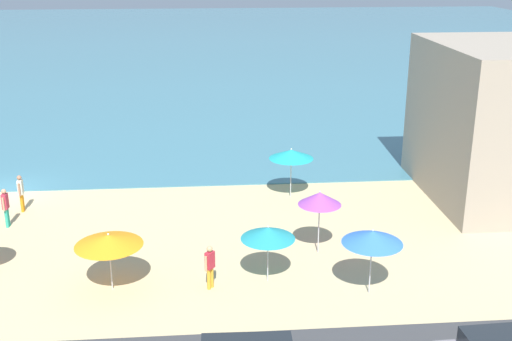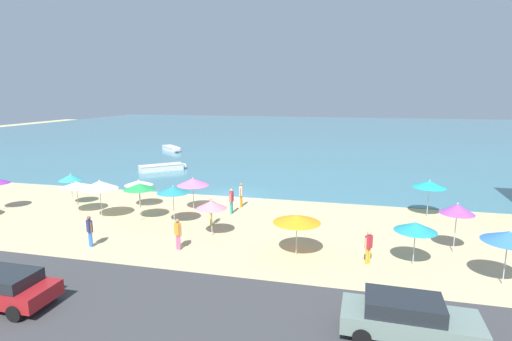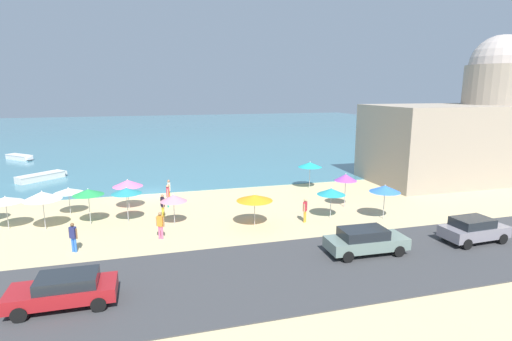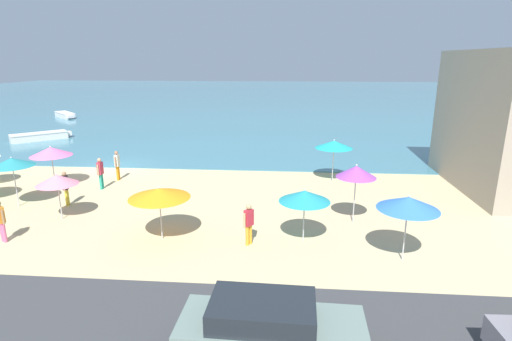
% 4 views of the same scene
% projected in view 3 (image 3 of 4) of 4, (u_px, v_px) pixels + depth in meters
% --- Properties ---
extents(ground_plane, '(160.00, 160.00, 0.00)m').
position_uv_depth(ground_plane, '(150.00, 194.00, 35.78)').
color(ground_plane, '#CFB886').
extents(sea, '(150.00, 110.00, 0.05)m').
position_uv_depth(sea, '(145.00, 132.00, 87.63)').
color(sea, teal).
rests_on(sea, ground_plane).
extents(coastal_road, '(80.00, 8.00, 0.06)m').
position_uv_depth(coastal_road, '(158.00, 288.00, 18.81)').
color(coastal_road, '#3B3C3E').
rests_on(coastal_road, ground_plane).
extents(beach_umbrella_0, '(1.76, 1.76, 2.74)m').
position_uv_depth(beach_umbrella_0, '(346.00, 177.00, 31.46)').
color(beach_umbrella_0, '#B2B2B7').
rests_on(beach_umbrella_0, ground_plane).
extents(beach_umbrella_1, '(2.09, 2.09, 2.08)m').
position_uv_depth(beach_umbrella_1, '(68.00, 191.00, 29.71)').
color(beach_umbrella_1, '#B2B2B7').
rests_on(beach_umbrella_1, ground_plane).
extents(beach_umbrella_2, '(2.17, 2.17, 2.31)m').
position_uv_depth(beach_umbrella_2, '(5.00, 200.00, 26.46)').
color(beach_umbrella_2, '#B2B2B7').
rests_on(beach_umbrella_2, ground_plane).
extents(beach_umbrella_3, '(2.43, 2.43, 2.69)m').
position_uv_depth(beach_umbrella_3, '(42.00, 196.00, 26.33)').
color(beach_umbrella_3, '#B2B2B7').
rests_on(beach_umbrella_3, ground_plane).
extents(beach_umbrella_4, '(2.20, 2.20, 2.54)m').
position_uv_depth(beach_umbrella_4, '(385.00, 189.00, 28.61)').
color(beach_umbrella_4, '#B2B2B7').
rests_on(beach_umbrella_4, ground_plane).
extents(beach_umbrella_6, '(2.23, 2.23, 2.58)m').
position_uv_depth(beach_umbrella_6, '(310.00, 165.00, 37.44)').
color(beach_umbrella_6, '#B2B2B7').
rests_on(beach_umbrella_6, ground_plane).
extents(beach_umbrella_7, '(2.30, 2.30, 2.40)m').
position_uv_depth(beach_umbrella_7, '(128.00, 183.00, 30.99)').
color(beach_umbrella_7, '#B2B2B7').
rests_on(beach_umbrella_7, ground_plane).
extents(beach_umbrella_9, '(2.08, 2.08, 2.59)m').
position_uv_depth(beach_umbrella_9, '(88.00, 192.00, 27.35)').
color(beach_umbrella_9, '#B2B2B7').
rests_on(beach_umbrella_9, ground_plane).
extents(beach_umbrella_10, '(2.08, 2.08, 2.57)m').
position_uv_depth(beach_umbrella_10, '(126.00, 191.00, 27.81)').
color(beach_umbrella_10, '#B2B2B7').
rests_on(beach_umbrella_10, ground_plane).
extents(beach_umbrella_11, '(2.49, 2.49, 2.27)m').
position_uv_depth(beach_umbrella_11, '(255.00, 198.00, 27.13)').
color(beach_umbrella_11, '#B2B2B7').
rests_on(beach_umbrella_11, ground_plane).
extents(beach_umbrella_12, '(1.84, 1.84, 2.22)m').
position_uv_depth(beach_umbrella_12, '(174.00, 198.00, 27.35)').
color(beach_umbrella_12, '#B2B2B7').
rests_on(beach_umbrella_12, ground_plane).
extents(beach_umbrella_13, '(2.04, 2.04, 2.28)m').
position_uv_depth(beach_umbrella_13, '(331.00, 192.00, 28.84)').
color(beach_umbrella_13, '#B2B2B7').
rests_on(beach_umbrella_13, ground_plane).
extents(bather_0, '(0.40, 0.47, 1.72)m').
position_uv_depth(bather_0, '(305.00, 209.00, 28.09)').
color(bather_0, gold).
rests_on(bather_0, ground_plane).
extents(bather_1, '(0.23, 0.57, 1.83)m').
position_uv_depth(bather_1, '(169.00, 189.00, 33.45)').
color(bather_1, orange).
rests_on(bather_1, ground_plane).
extents(bather_2, '(0.50, 0.38, 1.76)m').
position_uv_depth(bather_2, '(73.00, 236.00, 22.91)').
color(bather_2, blue).
rests_on(bather_2, ground_plane).
extents(bather_3, '(0.24, 0.57, 1.82)m').
position_uv_depth(bather_3, '(168.00, 195.00, 31.69)').
color(bather_3, teal).
rests_on(bather_3, ground_plane).
extents(bather_4, '(0.51, 0.37, 1.76)m').
position_uv_depth(bather_4, '(160.00, 224.00, 24.92)').
color(bather_4, '#D95E8C').
rests_on(bather_4, ground_plane).
extents(bather_5, '(0.31, 0.55, 1.79)m').
position_uv_depth(bather_5, '(163.00, 205.00, 28.99)').
color(bather_5, yellow).
rests_on(bather_5, ground_plane).
extents(parked_car_0, '(4.41, 1.98, 1.40)m').
position_uv_depth(parked_car_0, '(64.00, 289.00, 17.13)').
color(parked_car_0, maroon).
rests_on(parked_car_0, coastal_road).
extents(parked_car_1, '(4.08, 2.06, 1.52)m').
position_uv_depth(parked_car_1, '(473.00, 229.00, 24.36)').
color(parked_car_1, gray).
rests_on(parked_car_1, coastal_road).
extents(parked_car_2, '(4.64, 2.03, 1.50)m').
position_uv_depth(parked_car_2, '(365.00, 240.00, 22.58)').
color(parked_car_2, slate).
rests_on(parked_car_2, coastal_road).
extents(skiff_nearshore, '(3.92, 3.78, 0.64)m').
position_uv_depth(skiff_nearshore, '(20.00, 157.00, 52.98)').
color(skiff_nearshore, silver).
rests_on(skiff_nearshore, sea).
extents(skiff_offshore, '(4.45, 4.18, 0.68)m').
position_uv_depth(skiff_offshore, '(41.00, 177.00, 41.03)').
color(skiff_offshore, silver).
rests_on(skiff_offshore, sea).
extents(harbor_fortress, '(16.83, 9.16, 14.62)m').
position_uv_depth(harbor_fortress, '(469.00, 129.00, 40.96)').
color(harbor_fortress, '#9F907E').
rests_on(harbor_fortress, ground_plane).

